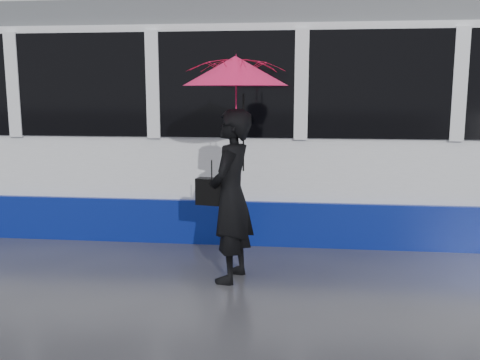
# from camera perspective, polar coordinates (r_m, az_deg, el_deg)

# --- Properties ---
(ground) EXTENTS (90.00, 90.00, 0.00)m
(ground) POSITION_cam_1_polar(r_m,az_deg,el_deg) (6.38, -4.91, -9.99)
(ground) COLOR #2F2E34
(ground) RESTS_ON ground
(rails) EXTENTS (34.00, 1.51, 0.02)m
(rails) POSITION_cam_1_polar(r_m,az_deg,el_deg) (8.74, -1.67, -4.48)
(rails) COLOR #3F3D38
(rails) RESTS_ON ground
(tram) EXTENTS (26.00, 2.56, 3.35)m
(tram) POSITION_cam_1_polar(r_m,az_deg,el_deg) (8.42, 9.92, 6.06)
(tram) COLOR white
(tram) RESTS_ON ground
(woman) EXTENTS (0.60, 0.78, 1.93)m
(woman) POSITION_cam_1_polar(r_m,az_deg,el_deg) (5.95, -0.96, -1.75)
(woman) COLOR black
(woman) RESTS_ON ground
(umbrella) EXTENTS (1.34, 1.34, 1.30)m
(umbrella) POSITION_cam_1_polar(r_m,az_deg,el_deg) (5.82, -0.49, 9.40)
(umbrella) COLOR #FF1550
(umbrella) RESTS_ON ground
(handbag) EXTENTS (0.37, 0.22, 0.48)m
(handbag) POSITION_cam_1_polar(r_m,az_deg,el_deg) (5.99, -3.02, -1.23)
(handbag) COLOR black
(handbag) RESTS_ON ground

